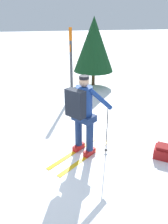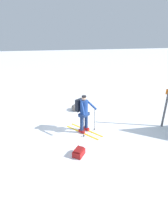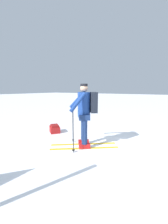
{
  "view_description": "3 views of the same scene",
  "coord_description": "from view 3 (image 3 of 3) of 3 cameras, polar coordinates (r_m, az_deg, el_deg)",
  "views": [
    {
      "loc": [
        0.19,
        3.82,
        2.76
      ],
      "look_at": [
        -0.63,
        -0.13,
        0.97
      ],
      "focal_mm": 35.0,
      "sensor_mm": 36.0,
      "label": 1
    },
    {
      "loc": [
        -7.36,
        1.33,
        4.1
      ],
      "look_at": [
        -0.63,
        -0.13,
        0.97
      ],
      "focal_mm": 28.0,
      "sensor_mm": 36.0,
      "label": 2
    },
    {
      "loc": [
        1.52,
        -3.45,
        1.59
      ],
      "look_at": [
        -0.63,
        -0.13,
        0.97
      ],
      "focal_mm": 24.0,
      "sensor_mm": 36.0,
      "label": 3
    }
  ],
  "objects": [
    {
      "name": "dropped_backpack",
      "position": [
        5.61,
        -11.1,
        -6.29
      ],
      "size": [
        0.56,
        0.53,
        0.28
      ],
      "color": "maroon",
      "rests_on": "ground_plane"
    },
    {
      "name": "ground_plane",
      "position": [
        4.1,
        8.69,
        -14.01
      ],
      "size": [
        80.0,
        80.0,
        0.0
      ],
      "primitive_type": "plane",
      "color": "white"
    },
    {
      "name": "skier",
      "position": [
        4.01,
        0.54,
        0.42
      ],
      "size": [
        1.7,
        1.45,
        1.71
      ],
      "color": "gold",
      "rests_on": "ground_plane"
    }
  ]
}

